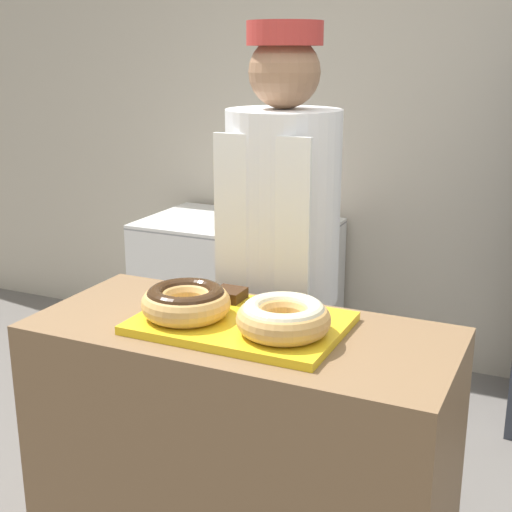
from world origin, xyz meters
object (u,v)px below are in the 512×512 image
Objects in this scene: donut_light_glaze at (284,317)px; chest_freezer at (238,291)px; brownie_back_left at (229,294)px; bottle_red at (283,212)px; donut_chocolate_glaze at (186,301)px; brownie_back_right at (293,304)px; baker_person at (282,275)px; bottle_blue at (255,212)px; serving_tray at (241,323)px.

donut_light_glaze is 2.15m from chest_freezer.
bottle_red is at bearing 107.09° from brownie_back_left.
bottle_red reaches higher than chest_freezer.
donut_chocolate_glaze is at bearing -75.95° from bottle_red.
brownie_back_left is at bearing -72.91° from bottle_red.
donut_light_glaze reaches higher than bottle_red.
brownie_back_left is at bearing 180.00° from brownie_back_right.
donut_chocolate_glaze is 0.29m from donut_light_glaze.
baker_person is at bearing 117.04° from brownie_back_right.
bottle_blue is at bearing 112.14° from brownie_back_left.
bottle_blue is (-0.83, 1.61, -0.12)m from donut_light_glaze.
donut_light_glaze is (0.29, 0.00, 0.00)m from donut_chocolate_glaze.
brownie_back_left reaches higher than chest_freezer.
bottle_blue reaches higher than brownie_back_left.
donut_chocolate_glaze reaches higher than chest_freezer.
donut_chocolate_glaze is at bearing -94.82° from baker_person.
chest_freezer is 0.56m from bottle_blue.
brownie_back_right reaches higher than serving_tray.
baker_person is 1.74× the size of chest_freezer.
bottle_red is at bearing -7.60° from chest_freezer.
chest_freezer is 4.60× the size of bottle_red.
brownie_back_left is at bearing -67.86° from bottle_blue.
brownie_back_right is 1.97m from chest_freezer.
brownie_back_right is (0.10, 0.13, 0.03)m from serving_tray.
chest_freezer is at bearing 115.54° from brownie_back_left.
brownie_back_left is 1.64m from bottle_red.
bottle_blue is (-0.68, 1.56, -0.07)m from serving_tray.
donut_light_glaze is at bearing -35.52° from brownie_back_left.
chest_freezer is 0.56m from bottle_red.
donut_light_glaze is 0.19m from brownie_back_right.
donut_light_glaze reaches higher than brownie_back_right.
baker_person is (-0.10, 0.53, -0.02)m from serving_tray.
brownie_back_right is 1.71m from bottle_red.
serving_tray is 2.27× the size of donut_chocolate_glaze.
donut_chocolate_glaze is 1.00× the size of donut_light_glaze.
donut_chocolate_glaze is 0.58m from baker_person.
brownie_back_right is at bearing 35.52° from donut_chocolate_glaze.
baker_person is 7.99× the size of bottle_red.
donut_chocolate_glaze is 0.93× the size of bottle_blue.
bottle_red is (0.29, -0.04, 0.48)m from chest_freezer.
bottle_blue is (-0.79, 1.43, -0.09)m from brownie_back_right.
serving_tray is at bearing -66.34° from bottle_blue.
chest_freezer is (-0.97, 1.60, -0.60)m from brownie_back_right.
bottle_blue is (-0.59, 1.04, -0.04)m from baker_person.
donut_chocolate_glaze is 0.24× the size of chest_freezer.
bottle_red is (0.10, 0.14, -0.02)m from bottle_blue.
serving_tray is 0.17m from donut_light_glaze.
brownie_back_right is 0.05× the size of baker_person.
brownie_back_left is 0.40m from baker_person.
donut_chocolate_glaze is 0.31m from brownie_back_right.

